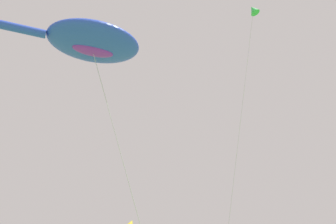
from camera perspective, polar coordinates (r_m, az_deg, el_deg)
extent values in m
ellipsoid|color=blue|center=(20.36, -10.13, 9.39)|extent=(4.46, 3.17, 1.09)
ellipsoid|color=purple|center=(20.08, -10.24, 8.25)|extent=(1.95, 0.78, 0.39)
cylinder|color=#B2B2B7|center=(16.82, -5.38, -9.64)|extent=(3.48, 2.02, 12.81)
cone|color=green|center=(27.86, 11.60, 13.54)|extent=(0.96, 0.88, 0.74)
cylinder|color=#B2B2B7|center=(21.96, 9.52, -4.55)|extent=(4.02, 0.09, 19.19)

